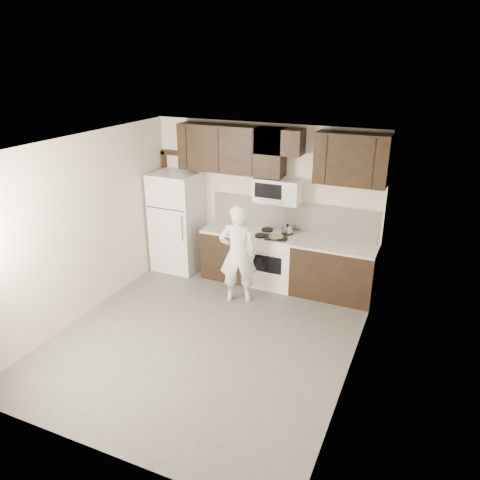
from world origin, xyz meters
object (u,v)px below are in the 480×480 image
Objects in this scene: stove at (273,260)px; person at (238,254)px; refrigerator at (177,222)px; microwave at (278,191)px.

stove is 0.90m from person.
person is (-0.32, -0.77, 0.35)m from stove.
refrigerator is (-1.85, -0.05, 0.44)m from stove.
person is at bearing -25.18° from refrigerator.
person is (-0.32, -0.89, -0.84)m from microwave.
microwave is at bearing -130.44° from person.
refrigerator reaches higher than person.
refrigerator is 1.69m from person.
refrigerator is at bearing -45.69° from person.
person reaches higher than stove.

